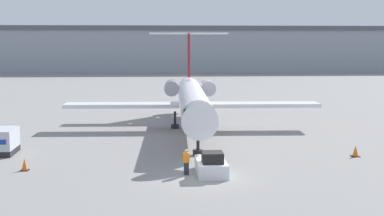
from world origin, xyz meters
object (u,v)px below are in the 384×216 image
luggage_cart (4,141)px  pushback_tug (211,165)px  traffic_cone_right (355,151)px  traffic_cone_left (25,165)px  airplane_main (192,98)px  worker_near_tug (186,161)px

luggage_cart → pushback_tug: bearing=-25.9°
luggage_cart → traffic_cone_right: size_ratio=3.75×
luggage_cart → traffic_cone_left: bearing=-62.8°
luggage_cart → traffic_cone_right: 26.79m
airplane_main → traffic_cone_left: bearing=-127.5°
traffic_cone_left → worker_near_tug: bearing=-10.4°
airplane_main → luggage_cart: (-15.30, -10.65, -2.10)m
airplane_main → traffic_cone_left: (-12.44, -16.23, -2.69)m
luggage_cart → worker_near_tug: bearing=-29.0°
pushback_tug → traffic_cone_left: size_ratio=4.59×
pushback_tug → traffic_cone_right: bearing=21.8°
traffic_cone_right → traffic_cone_left: bearing=-173.4°
luggage_cart → worker_near_tug: size_ratio=1.84×
luggage_cart → traffic_cone_left: size_ratio=3.85×
luggage_cart → traffic_cone_right: bearing=-6.1°
luggage_cart → worker_near_tug: luggage_cart is taller
pushback_tug → traffic_cone_left: bearing=171.7°
pushback_tug → luggage_cart: luggage_cart is taller
traffic_cone_left → traffic_cone_right: 23.93m
worker_near_tug → traffic_cone_left: bearing=169.6°
luggage_cart → traffic_cone_right: (26.64, -2.84, -0.58)m
pushback_tug → traffic_cone_left: pushback_tug is taller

